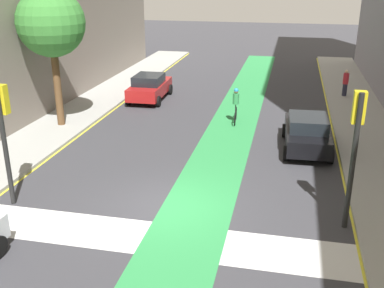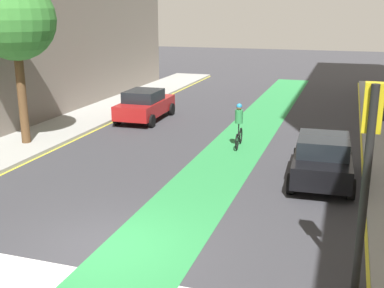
{
  "view_description": "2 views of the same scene",
  "coord_description": "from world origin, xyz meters",
  "views": [
    {
      "loc": [
        3.7,
        -13.17,
        7.38
      ],
      "look_at": [
        0.19,
        3.02,
        1.13
      ],
      "focal_mm": 42.87,
      "sensor_mm": 36.0,
      "label": 1
    },
    {
      "loc": [
        5.2,
        -9.42,
        5.56
      ],
      "look_at": [
        0.44,
        5.23,
        1.22
      ],
      "focal_mm": 45.11,
      "sensor_mm": 36.0,
      "label": 2
    }
  ],
  "objects": [
    {
      "name": "ground_plane",
      "position": [
        0.0,
        0.0,
        0.0
      ],
      "size": [
        120.0,
        120.0,
        0.0
      ],
      "primitive_type": "plane",
      "color": "#38383D"
    },
    {
      "name": "bike_lane_paint",
      "position": [
        1.01,
        0.0,
        0.0
      ],
      "size": [
        2.4,
        60.0,
        0.01
      ],
      "primitive_type": "cube",
      "color": "#2D8C47",
      "rests_on": "ground_plane"
    },
    {
      "name": "traffic_signal_near_right",
      "position": [
        5.69,
        -0.0,
        2.97
      ],
      "size": [
        0.35,
        0.52,
        4.24
      ],
      "color": "black",
      "rests_on": "ground_plane"
    },
    {
      "name": "car_black_right_far",
      "position": [
        4.61,
        6.34,
        0.8
      ],
      "size": [
        2.17,
        4.27,
        1.57
      ],
      "color": "black",
      "rests_on": "ground_plane"
    },
    {
      "name": "car_red_left_far",
      "position": [
        -4.61,
        12.95,
        0.8
      ],
      "size": [
        2.1,
        4.24,
        1.57
      ],
      "color": "#A51919",
      "rests_on": "ground_plane"
    },
    {
      "name": "cyclist_in_lane",
      "position": [
        1.08,
        9.49,
        0.97
      ],
      "size": [
        0.32,
        1.73,
        1.86
      ],
      "color": "black",
      "rests_on": "ground_plane"
    },
    {
      "name": "street_tree_near",
      "position": [
        -7.42,
        6.93,
        5.1
      ],
      "size": [
        3.21,
        3.21,
        6.6
      ],
      "color": "brown",
      "rests_on": "sidewalk_left"
    }
  ]
}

